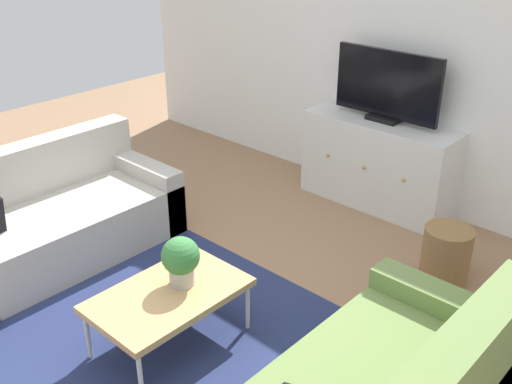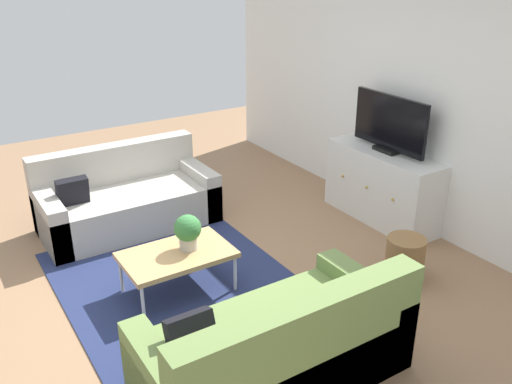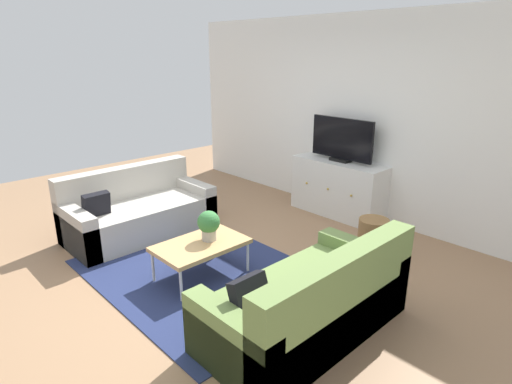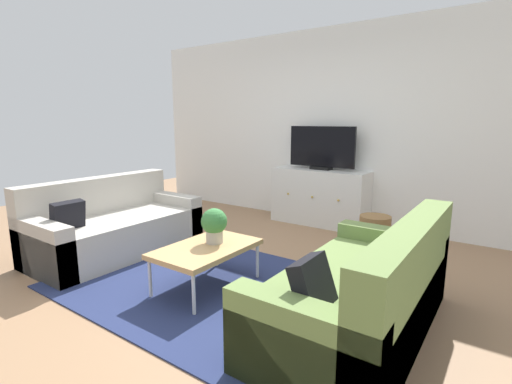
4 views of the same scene
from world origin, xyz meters
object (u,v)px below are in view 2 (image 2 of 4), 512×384
(potted_plant, at_px, (188,231))
(flat_screen_tv, at_px, (390,124))
(couch_right_side, at_px, (279,353))
(coffee_table, at_px, (177,256))
(tv_console, at_px, (382,186))
(couch_left_side, at_px, (125,200))
(wicker_basket, at_px, (405,259))

(potted_plant, bearing_deg, flat_screen_tv, 92.59)
(couch_right_side, height_order, potted_plant, couch_right_side)
(coffee_table, relative_size, tv_console, 0.68)
(potted_plant, bearing_deg, couch_left_side, -178.83)
(tv_console, bearing_deg, couch_right_side, -57.76)
(couch_left_side, relative_size, flat_screen_tv, 1.86)
(couch_right_side, relative_size, flat_screen_tv, 1.86)
(couch_right_side, distance_m, wicker_basket, 1.75)
(couch_left_side, bearing_deg, couch_right_side, 0.00)
(couch_left_side, height_order, tv_console, couch_left_side)
(flat_screen_tv, bearing_deg, potted_plant, -87.41)
(couch_left_side, bearing_deg, tv_console, 59.89)
(couch_left_side, height_order, wicker_basket, couch_left_side)
(flat_screen_tv, xyz_separation_m, wicker_basket, (1.01, -0.71, -0.87))
(couch_left_side, distance_m, wicker_basket, 2.92)
(couch_right_side, bearing_deg, potted_plant, 178.75)
(potted_plant, bearing_deg, wicker_basket, 61.30)
(tv_console, bearing_deg, couch_left_side, -120.11)
(couch_right_side, xyz_separation_m, coffee_table, (-1.39, -0.08, 0.08))
(coffee_table, bearing_deg, wicker_basket, 62.98)
(couch_left_side, relative_size, potted_plant, 5.70)
(coffee_table, distance_m, flat_screen_tv, 2.58)
(potted_plant, height_order, flat_screen_tv, flat_screen_tv)
(couch_right_side, relative_size, potted_plant, 5.70)
(tv_console, distance_m, wicker_basket, 1.24)
(couch_left_side, distance_m, potted_plant, 1.51)
(tv_console, bearing_deg, wicker_basket, -34.49)
(couch_left_side, distance_m, tv_console, 2.75)
(couch_right_side, relative_size, wicker_basket, 4.33)
(wicker_basket, bearing_deg, tv_console, 145.51)
(couch_right_side, distance_m, flat_screen_tv, 2.94)
(couch_left_side, relative_size, wicker_basket, 4.33)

